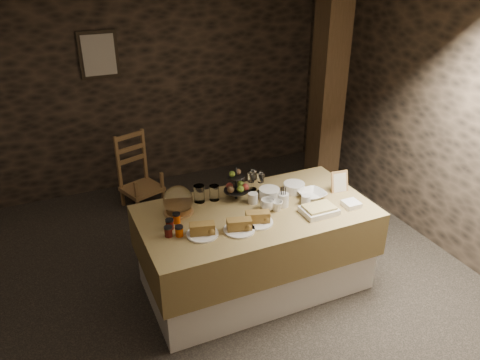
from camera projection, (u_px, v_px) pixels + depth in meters
name	position (u px, v px, depth m)	size (l,w,h in m)	color
ground_plane	(185.00, 298.00, 4.28)	(5.50, 5.00, 0.01)	black
room_shell	(174.00, 140.00, 3.58)	(5.52, 5.02, 2.60)	black
buffet_table	(256.00, 243.00, 4.26)	(2.05, 1.09, 0.81)	silver
chair	(140.00, 174.00, 5.68)	(0.54, 0.52, 0.71)	olive
timber_column	(327.00, 100.00, 5.37)	(0.30, 0.30, 2.60)	black
framed_picture	(99.00, 55.00, 5.45)	(0.45, 0.04, 0.55)	#2C2318
plate_stack_a	(269.00, 194.00, 4.27)	(0.19, 0.19, 0.10)	white
plate_stack_b	(294.00, 187.00, 4.40)	(0.20, 0.20, 0.09)	white
cutlery_holder	(283.00, 200.00, 4.15)	(0.10, 0.10, 0.12)	white
cup_a	(268.00, 205.00, 4.09)	(0.13, 0.13, 0.10)	white
cup_b	(277.00, 206.00, 4.08)	(0.10, 0.10, 0.09)	white
mug_c	(253.00, 198.00, 4.20)	(0.09, 0.09, 0.10)	white
mug_d	(306.00, 200.00, 4.18)	(0.08, 0.08, 0.09)	white
bowl	(312.00, 195.00, 4.30)	(0.24, 0.24, 0.06)	white
cake_dome	(178.00, 202.00, 4.03)	(0.26, 0.26, 0.26)	olive
fruit_stand	(237.00, 186.00, 4.23)	(0.23, 0.23, 0.32)	black
bread_platter_left	(202.00, 231.00, 3.74)	(0.26, 0.26, 0.11)	white
bread_platter_center	(239.00, 226.00, 3.79)	(0.26, 0.26, 0.11)	white
bread_platter_right	(258.00, 219.00, 3.90)	(0.26, 0.26, 0.11)	white
jam_jars	(174.00, 227.00, 3.79)	(0.18, 0.26, 0.07)	#501410
tart_dish	(319.00, 210.00, 4.04)	(0.30, 0.22, 0.07)	white
square_dish	(351.00, 204.00, 4.16)	(0.14, 0.14, 0.04)	white
menu_frame	(340.00, 182.00, 4.38)	(0.17, 0.02, 0.22)	olive
storage_jar_a	(199.00, 194.00, 4.21)	(0.10, 0.10, 0.16)	white
storage_jar_b	(214.00, 193.00, 4.24)	(0.09, 0.09, 0.14)	white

